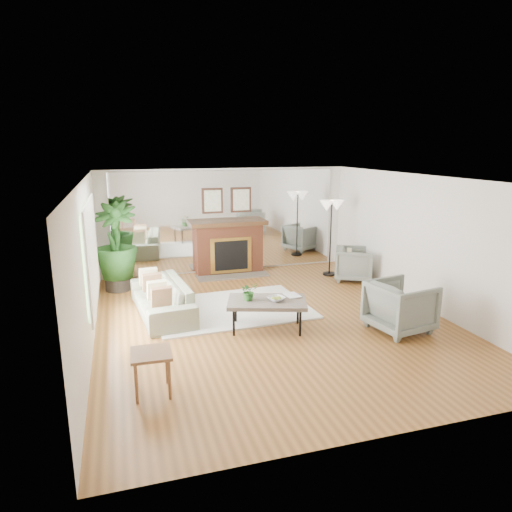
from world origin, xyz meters
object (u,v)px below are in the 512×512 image
object	(u,v)px
sofa	(162,298)
potted_ficus	(116,244)
floor_lamp	(332,212)
coffee_table	(267,303)
armchair_back	(354,264)
fireplace	(229,246)
armchair_front	(400,306)
side_table	(151,359)

from	to	relation	value
sofa	potted_ficus	world-z (taller)	potted_ficus
potted_ficus	floor_lamp	size ratio (longest dim) A/B	1.05
coffee_table	armchair_back	size ratio (longest dim) A/B	1.75
potted_ficus	fireplace	bearing A→B (deg)	13.38
coffee_table	potted_ficus	bearing A→B (deg)	128.50
coffee_table	armchair_front	size ratio (longest dim) A/B	1.57
armchair_front	floor_lamp	xyz separation A→B (m)	(0.36, 3.42, 1.10)
sofa	armchair_back	size ratio (longest dim) A/B	2.54
armchair_back	side_table	bearing A→B (deg)	156.25
floor_lamp	armchair_front	bearing A→B (deg)	-95.95
potted_ficus	floor_lamp	world-z (taller)	potted_ficus
potted_ficus	floor_lamp	xyz separation A→B (m)	(4.85, -0.25, 0.52)
fireplace	coffee_table	xyz separation A→B (m)	(-0.22, -3.61, -0.18)
coffee_table	floor_lamp	bearing A→B (deg)	48.00
armchair_back	potted_ficus	world-z (taller)	potted_ficus
floor_lamp	coffee_table	bearing A→B (deg)	-132.00
coffee_table	potted_ficus	xyz separation A→B (m)	(-2.38, 2.99, 0.53)
coffee_table	potted_ficus	size ratio (longest dim) A/B	0.78
side_table	potted_ficus	world-z (taller)	potted_ficus
armchair_back	armchair_front	world-z (taller)	armchair_front
sofa	floor_lamp	size ratio (longest dim) A/B	1.19
side_table	potted_ficus	bearing A→B (deg)	94.79
coffee_table	sofa	xyz separation A→B (m)	(-1.62, 1.23, -0.16)
fireplace	floor_lamp	size ratio (longest dim) A/B	1.15
coffee_table	side_table	xyz separation A→B (m)	(-2.00, -1.53, -0.01)
fireplace	armchair_front	distance (m)	4.69
sofa	armchair_front	bearing A→B (deg)	57.22
fireplace	potted_ficus	world-z (taller)	fireplace
floor_lamp	armchair_back	bearing A→B (deg)	-57.81
floor_lamp	sofa	bearing A→B (deg)	-159.70
fireplace	sofa	bearing A→B (deg)	-127.72
sofa	armchair_front	size ratio (longest dim) A/B	2.28
fireplace	coffee_table	size ratio (longest dim) A/B	1.40
armchair_front	side_table	size ratio (longest dim) A/B	1.67
fireplace	armchair_front	bearing A→B (deg)	-66.13
coffee_table	sofa	distance (m)	2.04
side_table	armchair_back	bearing A→B (deg)	37.68
coffee_table	armchair_front	xyz separation A→B (m)	(2.12, -0.67, -0.05)
coffee_table	armchair_front	distance (m)	2.22
fireplace	armchair_back	bearing A→B (deg)	-28.62
fireplace	sofa	xyz separation A→B (m)	(-1.84, -2.38, -0.35)
sofa	armchair_front	distance (m)	4.20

